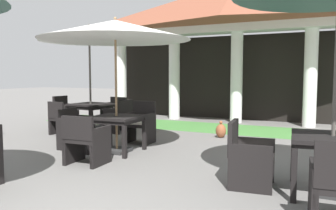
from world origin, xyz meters
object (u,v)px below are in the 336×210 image
patio_table_near_foreground (116,121)px  patio_chair_far_back_north (114,111)px  terracotta_urn (221,131)px  patio_chair_mid_right_west (249,157)px  patio_umbrella_far_back (89,35)px  patio_umbrella_near_foreground (115,31)px  patio_chair_far_back_west (65,113)px  patio_chair_near_foreground_south (86,140)px  patio_table_far_back (91,107)px  patio_table_mid_right (333,143)px  patio_chair_far_back_south (63,119)px  patio_chair_near_foreground_west (75,129)px  patio_chair_far_back_east (119,117)px  patio_chair_near_foreground_north (140,124)px

patio_table_near_foreground → patio_chair_far_back_north: bearing=125.4°
patio_chair_far_back_north → terracotta_urn: 3.62m
patio_table_near_foreground → patio_chair_mid_right_west: (2.80, -0.95, -0.21)m
patio_table_near_foreground → patio_umbrella_far_back: size_ratio=0.32×
patio_umbrella_near_foreground → patio_chair_far_back_west: bearing=146.7°
patio_chair_near_foreground_south → patio_table_far_back: (-2.34, 3.07, 0.21)m
patio_chair_far_back_north → patio_table_near_foreground: bearing=130.5°
patio_chair_near_foreground_south → patio_table_mid_right: 3.77m
patio_table_near_foreground → patio_chair_far_back_west: (-3.29, 2.16, -0.21)m
patio_chair_far_back_west → patio_chair_far_back_south: (0.92, -1.10, -0.01)m
patio_chair_near_foreground_west → patio_chair_far_back_north: (-1.19, 3.14, 0.01)m
patio_chair_far_back_east → patio_umbrella_far_back: bearing=90.0°
patio_chair_near_foreground_west → patio_table_mid_right: 4.88m
patio_chair_near_foreground_west → patio_chair_far_back_east: (-0.27, 2.04, 0.00)m
patio_chair_near_foreground_north → patio_table_far_back: bearing=-29.2°
patio_chair_near_foreground_north → patio_table_near_foreground: bearing=90.0°
patio_chair_far_back_north → patio_chair_near_foreground_south: bearing=123.9°
patio_chair_near_foreground_west → patio_table_far_back: 2.50m
terracotta_urn → patio_table_near_foreground: bearing=-119.5°
patio_chair_near_foreground_south → patio_umbrella_far_back: bearing=123.8°
patio_umbrella_far_back → patio_chair_far_back_north: (0.09, 1.01, -2.19)m
patio_chair_far_back_north → patio_chair_far_back_west: (-1.10, -0.92, -0.01)m
patio_chair_near_foreground_south → patio_umbrella_far_back: size_ratio=0.29×
patio_chair_near_foreground_south → patio_chair_far_back_north: bearing=115.4°
patio_chair_mid_right_west → patio_chair_far_back_south: 5.54m
patio_chair_far_back_north → terracotta_urn: size_ratio=2.04×
patio_chair_near_foreground_south → patio_chair_far_back_west: patio_chair_far_back_west is taller
patio_table_mid_right → patio_umbrella_near_foreground: bearing=167.6°
patio_chair_far_back_south → patio_table_far_back: bearing=90.0°
patio_chair_near_foreground_north → patio_table_mid_right: (3.88, -1.84, 0.24)m
patio_umbrella_near_foreground → patio_chair_mid_right_west: (2.80, -0.95, -1.95)m
terracotta_urn → patio_chair_near_foreground_west: bearing=-133.7°
patio_umbrella_near_foreground → patio_table_mid_right: size_ratio=2.69×
patio_table_near_foreground → terracotta_urn: 2.81m
patio_table_near_foreground → patio_chair_near_foreground_north: size_ratio=1.01×
patio_umbrella_near_foreground → patio_chair_mid_right_west: bearing=-18.8°
patio_chair_near_foreground_south → patio_table_far_back: size_ratio=0.81×
patio_umbrella_far_back → patio_chair_far_back_west: size_ratio=3.24×
patio_table_near_foreground → patio_umbrella_near_foreground: (0.00, 0.00, 1.74)m
patio_chair_far_back_east → terracotta_urn: 2.68m
patio_chair_mid_right_west → terracotta_urn: 3.66m
patio_chair_near_foreground_south → patio_table_mid_right: (3.75, 0.16, 0.25)m
patio_chair_far_back_east → patio_table_far_back: bearing=90.0°
patio_chair_near_foreground_north → patio_umbrella_far_back: bearing=-29.2°
patio_chair_near_foreground_south → patio_chair_far_back_east: 3.26m
patio_table_near_foreground → patio_umbrella_far_back: patio_umbrella_far_back is taller
patio_chair_near_foreground_north → patio_chair_far_back_north: size_ratio=1.10×
patio_chair_near_foreground_north → patio_chair_far_back_east: 1.55m
patio_chair_near_foreground_north → patio_chair_far_back_north: 2.97m
patio_table_near_foreground → patio_table_mid_right: (3.82, -0.84, 0.04)m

